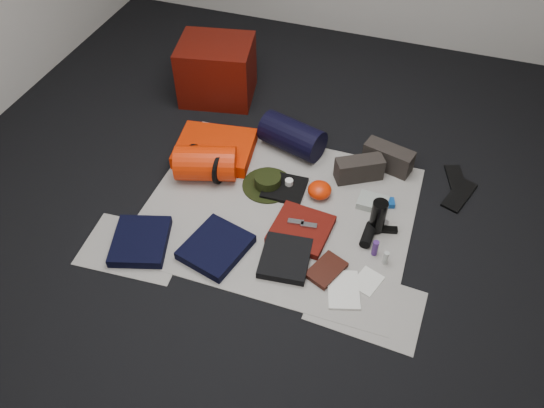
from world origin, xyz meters
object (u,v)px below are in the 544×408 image
(water_bottle, at_px, (378,216))
(compact_camera, at_px, (380,222))
(sleeping_pad, at_px, (215,149))
(stuff_sack, at_px, (206,163))
(paperback_book, at_px, (326,270))
(red_cabinet, at_px, (217,70))
(navy_duffel, at_px, (292,136))

(water_bottle, bearing_deg, compact_camera, 72.74)
(sleeping_pad, distance_m, water_bottle, 1.21)
(stuff_sack, relative_size, paperback_book, 1.74)
(red_cabinet, bearing_deg, sleeping_pad, -80.32)
(red_cabinet, height_order, paperback_book, red_cabinet)
(red_cabinet, distance_m, sleeping_pad, 0.71)
(sleeping_pad, distance_m, compact_camera, 1.21)
(water_bottle, relative_size, compact_camera, 2.51)
(navy_duffel, distance_m, water_bottle, 0.87)
(stuff_sack, bearing_deg, paperback_book, -27.71)
(navy_duffel, height_order, water_bottle, water_bottle)
(sleeping_pad, xyz_separation_m, navy_duffel, (0.48, 0.22, 0.07))
(stuff_sack, xyz_separation_m, compact_camera, (1.14, -0.04, -0.10))
(red_cabinet, xyz_separation_m, paperback_book, (1.21, -1.35, -0.20))
(red_cabinet, height_order, sleeping_pad, red_cabinet)
(sleeping_pad, height_order, compact_camera, sleeping_pad)
(sleeping_pad, bearing_deg, red_cabinet, 110.88)
(water_bottle, bearing_deg, navy_duffel, 142.25)
(stuff_sack, relative_size, water_bottle, 1.71)
(sleeping_pad, height_order, navy_duffel, navy_duffel)
(red_cabinet, bearing_deg, compact_camera, -43.68)
(red_cabinet, distance_m, stuff_sack, 0.92)
(stuff_sack, xyz_separation_m, navy_duffel, (0.44, 0.44, -0.00))
(sleeping_pad, height_order, paperback_book, sleeping_pad)
(water_bottle, xyz_separation_m, paperback_book, (-0.20, -0.39, -0.10))
(stuff_sack, bearing_deg, water_bottle, -4.76)
(sleeping_pad, xyz_separation_m, water_bottle, (1.16, -0.32, 0.07))
(sleeping_pad, bearing_deg, stuff_sack, -80.71)
(water_bottle, bearing_deg, paperback_book, -116.50)
(stuff_sack, distance_m, compact_camera, 1.15)
(water_bottle, bearing_deg, red_cabinet, 145.76)
(water_bottle, height_order, paperback_book, water_bottle)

